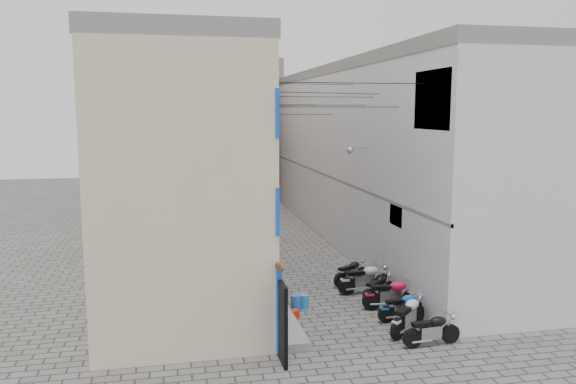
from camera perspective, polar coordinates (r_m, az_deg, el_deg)
ground at (r=16.75m, az=7.88°, el=-15.30°), size 90.00×90.00×0.00m
plinth at (r=28.38m, az=-4.99°, el=-5.13°), size 0.90×26.00×0.25m
building_left at (r=27.46m, az=-11.19°, el=3.54°), size 5.10×27.00×9.00m
building_right at (r=29.37m, az=8.71°, el=3.91°), size 5.94×26.00×9.00m
building_far_brick_left at (r=42.59m, az=-7.45°, el=5.90°), size 6.00×6.00×10.00m
building_far_brick_right at (r=45.27m, az=-1.28°, el=4.84°), size 5.00×6.00×8.00m
building_far_concrete at (r=48.73m, az=-5.65°, el=6.80°), size 8.00×5.00×11.00m
far_shopfront at (r=40.35m, az=-4.20°, el=0.41°), size 2.00×0.30×2.40m
overhead_wires at (r=22.70m, az=1.65°, el=9.38°), size 5.80×13.02×1.32m
motorcycle_a at (r=16.98m, az=14.41°, el=-13.26°), size 1.83×0.70×1.03m
motorcycle_b at (r=17.75m, az=12.13°, el=-11.96°), size 1.98×1.81×1.18m
motorcycle_c at (r=18.66m, az=11.64°, el=-11.21°), size 1.81×0.73×1.02m
motorcycle_d at (r=19.58m, az=10.48°, el=-9.98°), size 2.08×0.80×1.18m
motorcycle_e at (r=20.41m, az=9.18°, el=-9.41°), size 1.78×1.48×1.03m
motorcycle_f at (r=21.06m, az=7.83°, el=-8.56°), size 2.16×0.84×1.22m
motorcycle_g at (r=22.11m, az=6.41°, el=-7.96°), size 1.84×1.39×1.04m
person_a at (r=18.58m, az=-0.77°, el=-9.56°), size 0.53×0.63×1.48m
person_b at (r=21.70m, az=-2.17°, el=-6.74°), size 0.86×0.96×1.63m
water_jug_near at (r=19.19m, az=0.80°, el=-11.21°), size 0.40×0.40×0.55m
water_jug_far at (r=19.46m, az=1.67°, el=-11.06°), size 0.30×0.30×0.47m
red_crate at (r=18.67m, az=0.47°, el=-12.28°), size 0.45×0.38×0.24m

